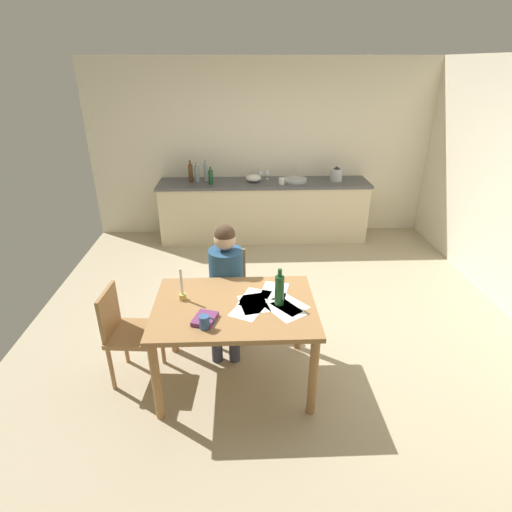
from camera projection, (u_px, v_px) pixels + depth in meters
ground_plane at (275, 319)px, 4.39m from camera, size 5.20×5.20×0.04m
wall_back at (263, 150)px, 6.17m from camera, size 5.20×0.12×2.60m
kitchen_counter at (264, 210)px, 6.21m from camera, size 3.13×0.64×0.90m
dining_table at (235, 316)px, 3.27m from camera, size 1.30×0.93×0.75m
chair_at_table at (227, 290)px, 3.97m from camera, size 0.41×0.41×0.87m
person_seated at (226, 280)px, 3.75m from camera, size 0.33×0.60×1.19m
chair_side_empty at (127, 331)px, 3.38m from camera, size 0.43×0.43×0.86m
coffee_mug at (205, 322)px, 2.92m from camera, size 0.12×0.08×0.10m
candlestick at (182, 291)px, 3.27m from camera, size 0.06×0.06×0.28m
book_magazine at (205, 319)px, 3.02m from camera, size 0.20×0.23×0.03m
paper_letter at (285, 310)px, 3.15m from camera, size 0.34×0.36×0.00m
paper_bill at (255, 298)px, 3.32m from camera, size 0.30×0.35×0.00m
paper_envelope at (248, 309)px, 3.16m from camera, size 0.32×0.36×0.00m
paper_receipt at (288, 304)px, 3.23m from camera, size 0.35×0.36×0.00m
paper_notice at (274, 291)px, 3.42m from camera, size 0.28×0.34×0.00m
paper_flyer at (254, 304)px, 3.24m from camera, size 0.27×0.33×0.00m
wine_bottle_on_table at (279, 290)px, 3.18m from camera, size 0.07×0.07×0.32m
sink_unit at (295, 180)px, 6.03m from camera, size 0.36×0.36×0.24m
bottle_oil at (191, 173)px, 5.96m from camera, size 0.06×0.06×0.32m
bottle_vinegar at (197, 174)px, 5.96m from camera, size 0.07×0.07×0.28m
bottle_wine_red at (206, 172)px, 6.00m from camera, size 0.06×0.06×0.30m
bottle_sauce at (211, 177)px, 5.85m from camera, size 0.07×0.07×0.25m
mixing_bowl at (253, 178)px, 6.01m from camera, size 0.23×0.23×0.10m
stovetop_kettle at (336, 174)px, 6.01m from camera, size 0.18×0.18×0.22m
wine_glass_near_sink at (267, 172)px, 6.11m from camera, size 0.07×0.07×0.15m
wine_glass_by_kettle at (261, 172)px, 6.10m from camera, size 0.07×0.07×0.15m
teacup_on_counter at (282, 181)px, 5.87m from camera, size 0.13×0.09×0.09m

